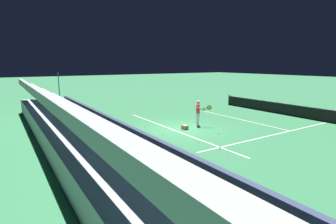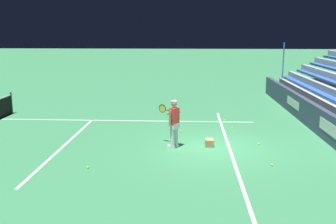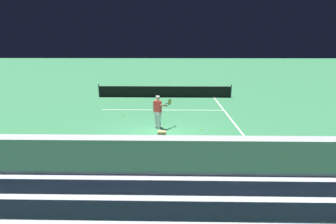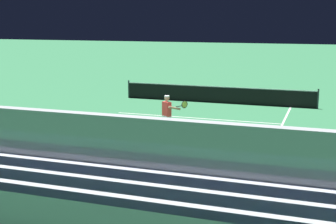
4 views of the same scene
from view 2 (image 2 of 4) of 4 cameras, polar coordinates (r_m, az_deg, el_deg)
ground_plane at (r=14.24m, az=6.87°, el=-5.15°), size 160.00×160.00×0.00m
court_baseline_white at (r=14.29m, az=8.88°, el=-5.14°), size 12.00×0.10×0.01m
court_sideline_white at (r=18.44m, az=-6.46°, el=-1.25°), size 0.10×12.00×0.01m
court_service_line_white at (r=14.92m, az=-14.79°, el=-4.67°), size 8.22×0.10×0.01m
tennis_player at (r=13.93m, az=0.83°, el=-1.64°), size 0.95×0.84×1.71m
ball_box_cardboard at (r=14.36m, az=6.03°, el=-4.44°), size 0.40×0.31×0.26m
tennis_ball_midcourt at (r=17.12m, az=9.33°, el=-2.23°), size 0.07×0.07×0.07m
tennis_ball_by_box at (r=18.47m, az=8.31°, el=-1.18°), size 0.07×0.07×0.07m
tennis_ball_far_left at (r=12.69m, az=14.85°, el=-7.43°), size 0.07×0.07×0.07m
tennis_ball_stray_back at (r=12.31m, az=-11.57°, el=-7.88°), size 0.07×0.07×0.07m
tennis_ball_far_right at (r=14.86m, az=12.99°, el=-4.52°), size 0.07×0.07×0.07m
tennis_ball_near_player at (r=16.28m, az=1.90°, el=-2.81°), size 0.07×0.07×0.07m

